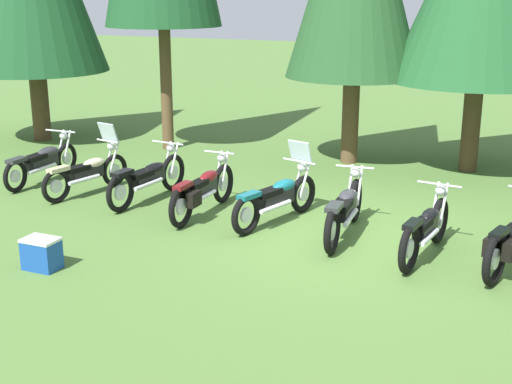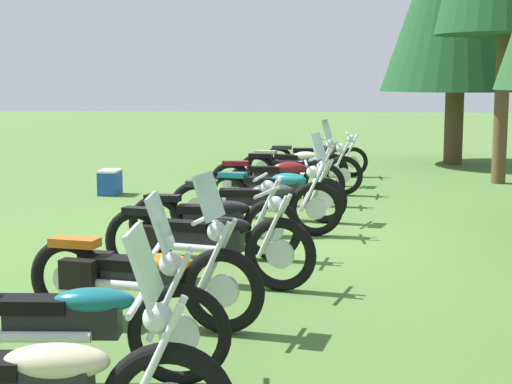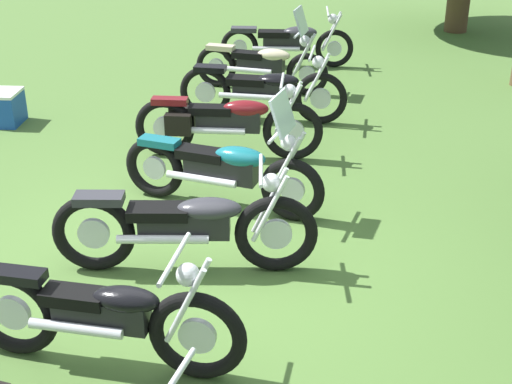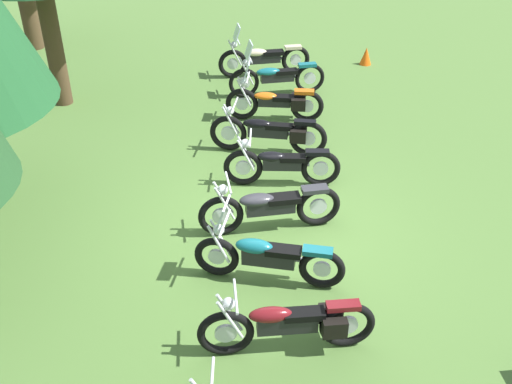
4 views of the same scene
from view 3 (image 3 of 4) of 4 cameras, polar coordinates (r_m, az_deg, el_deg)
name	(u,v)px [view 3 (image 3 of 4)]	position (r m, az deg, el deg)	size (l,w,h in m)	color
ground_plane	(176,270)	(6.84, -6.27, -6.08)	(80.00, 80.00, 0.00)	#4C7033
motorcycle_0	(288,41)	(12.89, 2.53, 11.73)	(0.76, 2.31, 0.98)	black
motorcycle_1	(263,63)	(11.55, 0.55, 10.08)	(0.73, 2.12, 1.34)	black
motorcycle_2	(263,89)	(10.26, 0.57, 8.06)	(0.74, 2.38, 1.02)	black
motorcycle_3	(225,122)	(9.00, -2.44, 5.47)	(0.62, 2.34, 1.03)	black
motorcycle_4	(224,169)	(7.70, -2.53, 1.84)	(0.92, 2.22, 1.36)	black
motorcycle_5	(186,225)	(6.60, -5.50, -2.60)	(0.66, 2.42, 1.03)	black
motorcycle_6	(104,315)	(5.54, -11.85, -9.45)	(0.69, 2.19, 1.02)	black
picnic_cooler	(7,108)	(10.78, -18.90, 6.28)	(0.52, 0.37, 0.47)	#19479E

